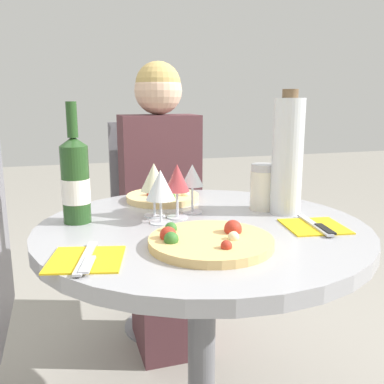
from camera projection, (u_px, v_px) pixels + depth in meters
dining_table at (202, 275)px, 1.17m from camera, size 0.88×0.88×0.70m
chair_behind_diner at (157, 230)px, 1.94m from camera, size 0.38×0.38×0.93m
seated_diner at (164, 216)px, 1.79m from camera, size 0.32×0.40×1.18m
pizza_large at (210, 241)px, 0.97m from camera, size 0.29×0.29×0.05m
pizza_small_far at (164, 197)px, 1.40m from camera, size 0.24×0.24×0.05m
wine_bottle at (75, 180)px, 1.14m from camera, size 0.08×0.08×0.32m
tall_carafe at (287, 156)px, 1.22m from camera, size 0.09×0.09×0.35m
sugar_shaker at (263, 187)px, 1.28m from camera, size 0.07×0.07×0.14m
wine_glass_front_left at (160, 186)px, 1.13m from camera, size 0.08×0.08×0.15m
wine_glass_back_right at (192, 177)px, 1.24m from camera, size 0.07×0.07×0.14m
wine_glass_back_left at (154, 178)px, 1.20m from camera, size 0.08×0.08×0.15m
wine_glass_center at (177, 179)px, 1.18m from camera, size 0.07×0.07×0.15m
place_setting_left at (86, 259)px, 0.88m from camera, size 0.18×0.19×0.01m
place_setting_right at (315, 226)px, 1.11m from camera, size 0.17×0.19×0.01m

